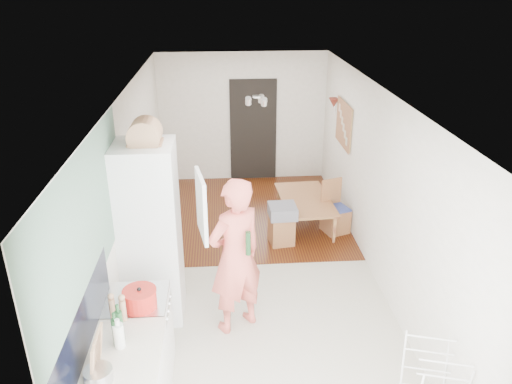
{
  "coord_description": "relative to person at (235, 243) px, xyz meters",
  "views": [
    {
      "loc": [
        -0.43,
        -5.87,
        3.79
      ],
      "look_at": [
        0.01,
        0.2,
        1.13
      ],
      "focal_mm": 35.0,
      "sensor_mm": 36.0,
      "label": 1
    }
  ],
  "objects": [
    {
      "name": "room_shell",
      "position": [
        0.31,
        1.11,
        0.15
      ],
      "size": [
        3.2,
        7.0,
        2.5
      ],
      "primitive_type": null,
      "color": "white",
      "rests_on": "ground"
    },
    {
      "name": "floor",
      "position": [
        0.31,
        1.11,
        -1.1
      ],
      "size": [
        3.2,
        7.0,
        0.01
      ],
      "primitive_type": "cube",
      "color": "#B9B29E",
      "rests_on": "ground"
    },
    {
      "name": "wood_floor_overlay",
      "position": [
        0.31,
        2.96,
        -1.09
      ],
      "size": [
        3.2,
        3.3,
        0.01
      ],
      "primitive_type": "cube",
      "color": "#552C0B",
      "rests_on": "room_shell"
    },
    {
      "name": "sage_wall_panel",
      "position": [
        -1.28,
        -0.89,
        0.75
      ],
      "size": [
        0.02,
        3.0,
        1.3
      ],
      "primitive_type": "cube",
      "color": "slate",
      "rests_on": "room_shell"
    },
    {
      "name": "tile_splashback",
      "position": [
        -1.27,
        -1.44,
        0.05
      ],
      "size": [
        0.02,
        1.9,
        0.5
      ],
      "primitive_type": "cube",
      "color": "black",
      "rests_on": "room_shell"
    },
    {
      "name": "doorway_recess",
      "position": [
        0.51,
        4.59,
        -0.1
      ],
      "size": [
        0.9,
        0.04,
        2.0
      ],
      "primitive_type": "cube",
      "color": "black",
      "rests_on": "room_shell"
    },
    {
      "name": "worktop",
      "position": [
        -0.99,
        -1.44,
        -0.21
      ],
      "size": [
        0.62,
        0.92,
        0.06
      ],
      "primitive_type": "cube",
      "color": "beige",
      "rests_on": "room_shell"
    },
    {
      "name": "range_cooker",
      "position": [
        -0.99,
        -0.69,
        -0.66
      ],
      "size": [
        0.6,
        0.6,
        0.88
      ],
      "primitive_type": "cube",
      "color": "white",
      "rests_on": "room_shell"
    },
    {
      "name": "cooker_top",
      "position": [
        -0.99,
        -0.69,
        -0.2
      ],
      "size": [
        0.6,
        0.6,
        0.04
      ],
      "primitive_type": "cube",
      "color": "silver",
      "rests_on": "room_shell"
    },
    {
      "name": "fridge_housing",
      "position": [
        -0.96,
        0.33,
        -0.02
      ],
      "size": [
        0.66,
        0.66,
        2.15
      ],
      "primitive_type": "cube",
      "color": "white",
      "rests_on": "room_shell"
    },
    {
      "name": "fridge_door",
      "position": [
        -0.35,
        0.03,
        0.45
      ],
      "size": [
        0.14,
        0.56,
        0.7
      ],
      "primitive_type": "cube",
      "rotation": [
        0.0,
        0.0,
        -1.4
      ],
      "color": "white",
      "rests_on": "room_shell"
    },
    {
      "name": "fridge_interior",
      "position": [
        -0.65,
        0.33,
        0.45
      ],
      "size": [
        0.02,
        0.52,
        0.66
      ],
      "primitive_type": "cube",
      "color": "white",
      "rests_on": "room_shell"
    },
    {
      "name": "pinboard",
      "position": [
        1.89,
        3.01,
        0.45
      ],
      "size": [
        0.03,
        0.9,
        0.7
      ],
      "primitive_type": "cube",
      "color": "tan",
      "rests_on": "room_shell"
    },
    {
      "name": "pinboard_frame",
      "position": [
        1.88,
        3.01,
        0.45
      ],
      "size": [
        0.0,
        0.94,
        0.74
      ],
      "primitive_type": "cube",
      "color": "#A77540",
      "rests_on": "room_shell"
    },
    {
      "name": "wall_sconce",
      "position": [
        1.85,
        3.66,
        0.65
      ],
      "size": [
        0.18,
        0.18,
        0.16
      ],
      "primitive_type": "cone",
      "color": "maroon",
      "rests_on": "room_shell"
    },
    {
      "name": "person",
      "position": [
        0.0,
        0.0,
        0.0
      ],
      "size": [
        0.96,
        0.87,
        2.2
      ],
      "primitive_type": "imported",
      "rotation": [
        0.0,
        0.0,
        3.7
      ],
      "color": "#E56457",
      "rests_on": "floor"
    },
    {
      "name": "dining_table",
      "position": [
        1.23,
        2.46,
        -0.89
      ],
      "size": [
        0.73,
        1.23,
        0.42
      ],
      "primitive_type": "imported",
      "rotation": [
        0.0,
        0.0,
        1.63
      ],
      "color": "#A77540",
      "rests_on": "floor"
    },
    {
      "name": "dining_chair",
      "position": [
        1.66,
        2.21,
        -0.67
      ],
      "size": [
        0.46,
        0.46,
        0.85
      ],
      "primitive_type": null,
      "rotation": [
        0.0,
        0.0,
        0.34
      ],
      "color": "#A77540",
      "rests_on": "floor"
    },
    {
      "name": "stool",
      "position": [
        0.75,
        1.9,
        -0.87
      ],
      "size": [
        0.39,
        0.39,
        0.45
      ],
      "primitive_type": null,
      "rotation": [
        0.0,
        0.0,
        0.15
      ],
      "color": "#A77540",
      "rests_on": "floor"
    },
    {
      "name": "grey_drape",
      "position": [
        0.77,
        1.9,
        -0.55
      ],
      "size": [
        0.42,
        0.42,
        0.18
      ],
      "primitive_type": "cube",
      "rotation": [
        0.0,
        0.0,
        0.05
      ],
      "color": "slate",
      "rests_on": "stool"
    },
    {
      "name": "bread_bin",
      "position": [
        -0.92,
        0.35,
        1.15
      ],
      "size": [
        0.43,
        0.42,
        0.19
      ],
      "primitive_type": null,
      "rotation": [
        0.0,
        0.0,
        0.23
      ],
      "color": "tan",
      "rests_on": "fridge_housing"
    },
    {
      "name": "red_casserole",
      "position": [
        -0.92,
        -0.82,
        -0.08
      ],
      "size": [
        0.37,
        0.37,
        0.19
      ],
      "primitive_type": "cylinder",
      "rotation": [
        0.0,
        0.0,
        0.15
      ],
      "color": "red",
      "rests_on": "cooker_top"
    },
    {
      "name": "steel_pan",
      "position": [
        -1.11,
        -1.75,
        -0.12
      ],
      "size": [
        0.28,
        0.28,
        0.11
      ],
      "primitive_type": "cylinder",
      "rotation": [
        0.0,
        0.0,
        -0.34
      ],
      "color": "silver",
      "rests_on": "worktop"
    },
    {
      "name": "held_bottle",
      "position": [
        0.14,
        -0.12,
        0.06
      ],
      "size": [
        0.06,
        0.06,
        0.27
      ],
      "primitive_type": "cylinder",
      "color": "#1B4120",
      "rests_on": "person"
    },
    {
      "name": "bottle_a",
      "position": [
        -1.04,
        -1.35,
        -0.05
      ],
      "size": [
        0.07,
        0.07,
        0.27
      ],
      "primitive_type": "cylinder",
      "rotation": [
        0.0,
        0.0,
        -0.09
      ],
      "color": "#1B4120",
      "rests_on": "worktop"
    },
    {
      "name": "bottle_b",
      "position": [
        -1.02,
        -1.29,
        -0.03
      ],
      "size": [
        0.07,
        0.07,
        0.29
      ],
      "primitive_type": "cylinder",
      "rotation": [
        0.0,
        0.0,
        -0.0
      ],
      "color": "#1B4120",
      "rests_on": "worktop"
    },
    {
      "name": "bottle_c",
      "position": [
        -1.02,
        -1.37,
        -0.07
      ],
      "size": [
        0.1,
        0.1,
        0.22
      ],
      "primitive_type": "cylinder",
      "rotation": [
        0.0,
        0.0,
        -0.15
      ],
      "color": "silver",
      "rests_on": "worktop"
    },
    {
      "name": "pepper_mill_front",
      "position": [
        -1.04,
        -1.01,
        -0.07
      ],
      "size": [
        0.06,
        0.06,
        0.21
      ],
      "primitive_type": "cylinder",
      "rotation": [
        0.0,
        0.0,
        0.06
      ],
      "color": "tan",
      "rests_on": "worktop"
    },
    {
      "name": "pepper_mill_back",
      "position": [
        -1.14,
        -0.97,
        -0.08
      ],
      "size": [
        0.06,
        0.06,
        0.2
      ],
      "primitive_type": "cylinder",
      "rotation": [
        0.0,
        0.0,
        0.01
      ],
      "color": "tan",
      "rests_on": "worktop"
    },
    {
      "name": "chopping_boards",
      "position": [
        -1.14,
        -1.62,
        -0.01
      ],
      "size": [
        0.04,
        0.25,
        0.33
      ],
      "primitive_type": null,
      "rotation": [
        0.0,
        0.0,
        -0.01
      ],
      "color": "tan",
      "rests_on": "worktop"
    }
  ]
}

